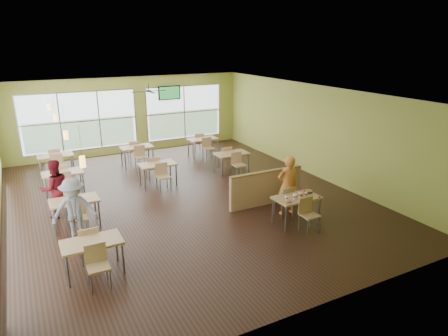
{
  "coord_description": "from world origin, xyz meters",
  "views": [
    {
      "loc": [
        -4.16,
        -10.71,
        4.69
      ],
      "look_at": [
        1.14,
        -0.53,
        0.96
      ],
      "focal_mm": 32.0,
      "sensor_mm": 36.0,
      "label": 1
    }
  ],
  "objects": [
    {
      "name": "pendant_lights",
      "position": [
        -3.2,
        0.68,
        2.45
      ],
      "size": [
        0.11,
        7.31,
        0.86
      ],
      "color": "#2D2119",
      "rests_on": "ceiling"
    },
    {
      "name": "room",
      "position": [
        0.0,
        0.0,
        1.6
      ],
      "size": [
        12.0,
        12.04,
        3.2
      ],
      "color": "black",
      "rests_on": "ground"
    },
    {
      "name": "ceiling_fan",
      "position": [
        -0.0,
        3.0,
        2.95
      ],
      "size": [
        1.25,
        1.25,
        0.29
      ],
      "color": "#2D2119",
      "rests_on": "ceiling"
    },
    {
      "name": "wrapper_mid",
      "position": [
        2.1,
        -2.94,
        0.78
      ],
      "size": [
        0.23,
        0.2,
        0.06
      ],
      "primitive_type": "ellipsoid",
      "rotation": [
        0.0,
        0.0,
        0.02
      ],
      "color": "#A0804D",
      "rests_on": "main_table"
    },
    {
      "name": "cup_red_far",
      "position": [
        2.24,
        -3.06,
        0.81
      ],
      "size": [
        0.08,
        0.08,
        0.3
      ],
      "color": "white",
      "rests_on": "main_table"
    },
    {
      "name": "main_table",
      "position": [
        2.0,
        -3.0,
        0.63
      ],
      "size": [
        1.22,
        1.52,
        0.87
      ],
      "color": "tan",
      "rests_on": "floor"
    },
    {
      "name": "half_wall_divider",
      "position": [
        2.0,
        -1.55,
        0.52
      ],
      "size": [
        2.4,
        0.14,
        1.04
      ],
      "color": "tan",
      "rests_on": "floor"
    },
    {
      "name": "cup_yellow",
      "position": [
        1.87,
        -3.09,
        0.82
      ],
      "size": [
        0.1,
        0.1,
        0.37
      ],
      "color": "white",
      "rests_on": "main_table"
    },
    {
      "name": "food_basket",
      "position": [
        2.47,
        -2.88,
        0.78
      ],
      "size": [
        0.25,
        0.25,
        0.06
      ],
      "color": "black",
      "rests_on": "main_table"
    },
    {
      "name": "wrapper_right",
      "position": [
        2.31,
        -3.19,
        0.77
      ],
      "size": [
        0.15,
        0.15,
        0.03
      ],
      "primitive_type": "ellipsoid",
      "rotation": [
        0.0,
        0.0,
        -0.3
      ],
      "color": "#A0804D",
      "rests_on": "main_table"
    },
    {
      "name": "cup_red_near",
      "position": [
        2.07,
        -3.05,
        0.82
      ],
      "size": [
        0.1,
        0.1,
        0.37
      ],
      "color": "white",
      "rests_on": "main_table"
    },
    {
      "name": "tv_backwall",
      "position": [
        1.8,
        5.9,
        2.45
      ],
      "size": [
        1.0,
        0.07,
        0.6
      ],
      "color": "black",
      "rests_on": "wall_back"
    },
    {
      "name": "window_bays",
      "position": [
        -2.65,
        3.08,
        1.48
      ],
      "size": [
        9.24,
        10.24,
        2.38
      ],
      "color": "white",
      "rests_on": "room"
    },
    {
      "name": "patron_grey",
      "position": [
        -3.3,
        -1.34,
        0.81
      ],
      "size": [
        1.09,
        0.7,
        1.61
      ],
      "primitive_type": "imported",
      "rotation": [
        0.0,
        0.0,
        -0.09
      ],
      "color": "slate",
      "rests_on": "floor"
    },
    {
      "name": "ketchup_cup",
      "position": [
        2.5,
        -3.3,
        0.76
      ],
      "size": [
        0.06,
        0.06,
        0.02
      ],
      "primitive_type": "cylinder",
      "color": "#A51900",
      "rests_on": "main_table"
    },
    {
      "name": "cup_blue",
      "position": [
        1.63,
        -3.06,
        0.81
      ],
      "size": [
        0.09,
        0.09,
        0.32
      ],
      "color": "white",
      "rests_on": "main_table"
    },
    {
      "name": "man_plaid",
      "position": [
        2.14,
        -2.38,
        0.84
      ],
      "size": [
        0.66,
        0.47,
        1.68
      ],
      "primitive_type": "imported",
      "rotation": [
        0.0,
        0.0,
        3.03
      ],
      "color": "#D24617",
      "rests_on": "floor"
    },
    {
      "name": "patron_maroon",
      "position": [
        -3.56,
        0.38,
        0.81
      ],
      "size": [
        0.88,
        0.74,
        1.62
      ],
      "primitive_type": "imported",
      "rotation": [
        0.0,
        0.0,
        3.31
      ],
      "color": "#5D0E16",
      "rests_on": "floor"
    },
    {
      "name": "dining_tables",
      "position": [
        -1.05,
        1.71,
        0.63
      ],
      "size": [
        6.92,
        8.72,
        0.87
      ],
      "color": "tan",
      "rests_on": "floor"
    },
    {
      "name": "wrapper_left",
      "position": [
        1.59,
        -3.19,
        0.77
      ],
      "size": [
        0.18,
        0.16,
        0.04
      ],
      "primitive_type": "ellipsoid",
      "rotation": [
        0.0,
        0.0,
        -0.02
      ],
      "color": "#A0804D",
      "rests_on": "main_table"
    }
  ]
}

